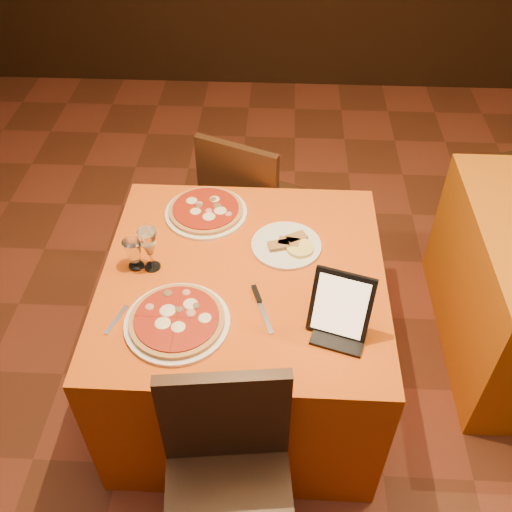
{
  "coord_description": "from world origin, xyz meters",
  "views": [
    {
      "loc": [
        -0.11,
        -1.12,
        2.33
      ],
      "look_at": [
        -0.18,
        0.41,
        0.86
      ],
      "focal_mm": 40.0,
      "sensor_mm": 36.0,
      "label": 1
    }
  ],
  "objects_px": {
    "chair_main_near": "(229,507)",
    "wine_glass": "(150,250)",
    "chair_main_far": "(255,201)",
    "pizza_near": "(177,321)",
    "water_glass": "(134,254)",
    "tablet": "(341,305)",
    "pizza_far": "(206,211)",
    "main_table": "(245,333)"
  },
  "relations": [
    {
      "from": "pizza_near",
      "to": "tablet",
      "type": "distance_m",
      "value": 0.58
    },
    {
      "from": "pizza_far",
      "to": "wine_glass",
      "type": "height_order",
      "value": "wine_glass"
    },
    {
      "from": "pizza_far",
      "to": "tablet",
      "type": "distance_m",
      "value": 0.81
    },
    {
      "from": "main_table",
      "to": "pizza_far",
      "type": "xyz_separation_m",
      "value": [
        -0.19,
        0.35,
        0.39
      ]
    },
    {
      "from": "chair_main_far",
      "to": "water_glass",
      "type": "relative_size",
      "value": 7.0
    },
    {
      "from": "chair_main_near",
      "to": "chair_main_far",
      "type": "xyz_separation_m",
      "value": [
        0.0,
        1.6,
        0.0
      ]
    },
    {
      "from": "chair_main_near",
      "to": "pizza_far",
      "type": "bearing_deg",
      "value": 92.84
    },
    {
      "from": "main_table",
      "to": "tablet",
      "type": "relative_size",
      "value": 4.51
    },
    {
      "from": "chair_main_far",
      "to": "pizza_near",
      "type": "bearing_deg",
      "value": 101.74
    },
    {
      "from": "main_table",
      "to": "pizza_near",
      "type": "bearing_deg",
      "value": -128.97
    },
    {
      "from": "chair_main_far",
      "to": "tablet",
      "type": "xyz_separation_m",
      "value": [
        0.35,
        -1.08,
        0.41
      ]
    },
    {
      "from": "pizza_far",
      "to": "tablet",
      "type": "bearing_deg",
      "value": -48.42
    },
    {
      "from": "chair_main_near",
      "to": "wine_glass",
      "type": "bearing_deg",
      "value": 107.82
    },
    {
      "from": "main_table",
      "to": "chair_main_far",
      "type": "height_order",
      "value": "chair_main_far"
    },
    {
      "from": "water_glass",
      "to": "chair_main_far",
      "type": "bearing_deg",
      "value": 62.42
    },
    {
      "from": "chair_main_far",
      "to": "pizza_far",
      "type": "relative_size",
      "value": 2.55
    },
    {
      "from": "pizza_near",
      "to": "water_glass",
      "type": "height_order",
      "value": "water_glass"
    },
    {
      "from": "main_table",
      "to": "wine_glass",
      "type": "distance_m",
      "value": 0.59
    },
    {
      "from": "pizza_near",
      "to": "water_glass",
      "type": "xyz_separation_m",
      "value": [
        -0.2,
        0.28,
        0.05
      ]
    },
    {
      "from": "tablet",
      "to": "water_glass",
      "type": "bearing_deg",
      "value": 177.72
    },
    {
      "from": "chair_main_far",
      "to": "tablet",
      "type": "bearing_deg",
      "value": 131.04
    },
    {
      "from": "pizza_near",
      "to": "water_glass",
      "type": "distance_m",
      "value": 0.35
    },
    {
      "from": "water_glass",
      "to": "tablet",
      "type": "height_order",
      "value": "tablet"
    },
    {
      "from": "chair_main_far",
      "to": "water_glass",
      "type": "xyz_separation_m",
      "value": [
        -0.42,
        -0.81,
        0.36
      ]
    },
    {
      "from": "chair_main_far",
      "to": "wine_glass",
      "type": "height_order",
      "value": "wine_glass"
    },
    {
      "from": "chair_main_near",
      "to": "water_glass",
      "type": "bearing_deg",
      "value": 111.51
    },
    {
      "from": "wine_glass",
      "to": "tablet",
      "type": "xyz_separation_m",
      "value": [
        0.71,
        -0.27,
        0.03
      ]
    },
    {
      "from": "chair_main_near",
      "to": "water_glass",
      "type": "xyz_separation_m",
      "value": [
        -0.42,
        0.8,
        0.36
      ]
    },
    {
      "from": "chair_main_near",
      "to": "tablet",
      "type": "bearing_deg",
      "value": 49.83
    },
    {
      "from": "chair_main_near",
      "to": "pizza_near",
      "type": "distance_m",
      "value": 0.64
    },
    {
      "from": "pizza_near",
      "to": "pizza_far",
      "type": "bearing_deg",
      "value": 86.98
    },
    {
      "from": "wine_glass",
      "to": "main_table",
      "type": "bearing_deg",
      "value": -1.74
    },
    {
      "from": "main_table",
      "to": "pizza_far",
      "type": "relative_size",
      "value": 3.09
    },
    {
      "from": "main_table",
      "to": "water_glass",
      "type": "xyz_separation_m",
      "value": [
        -0.42,
        0.01,
        0.44
      ]
    },
    {
      "from": "chair_main_far",
      "to": "pizza_far",
      "type": "distance_m",
      "value": 0.6
    },
    {
      "from": "wine_glass",
      "to": "tablet",
      "type": "height_order",
      "value": "tablet"
    },
    {
      "from": "tablet",
      "to": "pizza_near",
      "type": "bearing_deg",
      "value": -161.73
    },
    {
      "from": "pizza_far",
      "to": "wine_glass",
      "type": "bearing_deg",
      "value": -117.08
    },
    {
      "from": "pizza_near",
      "to": "water_glass",
      "type": "relative_size",
      "value": 2.9
    },
    {
      "from": "chair_main_near",
      "to": "water_glass",
      "type": "relative_size",
      "value": 7.0
    },
    {
      "from": "water_glass",
      "to": "tablet",
      "type": "bearing_deg",
      "value": -19.22
    },
    {
      "from": "chair_main_near",
      "to": "pizza_far",
      "type": "distance_m",
      "value": 1.19
    }
  ]
}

